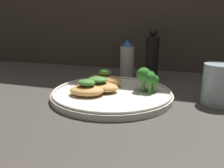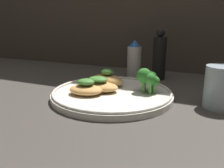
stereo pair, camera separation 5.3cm
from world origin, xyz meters
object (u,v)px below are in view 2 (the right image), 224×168
object	(u,v)px
sauce_bottle	(134,59)
drinking_glass	(223,87)
plate	(112,93)
broccoli_bunch	(148,78)
pepper_grinder	(159,57)

from	to	relation	value
sauce_bottle	drinking_glass	size ratio (longest dim) A/B	1.39
plate	sauce_bottle	world-z (taller)	sauce_bottle
broccoli_bunch	pepper_grinder	world-z (taller)	pepper_grinder
plate	sauce_bottle	size ratio (longest dim) A/B	2.36
drinking_glass	sauce_bottle	bearing A→B (deg)	142.51
pepper_grinder	drinking_glass	xyz separation A→B (cm)	(18.24, -20.53, -2.96)
plate	pepper_grinder	world-z (taller)	pepper_grinder
plate	sauce_bottle	distance (cm)	24.45
sauce_bottle	drinking_glass	world-z (taller)	sauce_bottle
pepper_grinder	broccoli_bunch	bearing A→B (deg)	-85.12
sauce_bottle	broccoli_bunch	bearing A→B (deg)	-63.36
broccoli_bunch	pepper_grinder	size ratio (longest dim) A/B	0.37
plate	drinking_glass	size ratio (longest dim) A/B	3.27
pepper_grinder	plate	bearing A→B (deg)	-104.68
plate	pepper_grinder	xyz separation A→B (cm)	(6.24, 23.81, 6.52)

